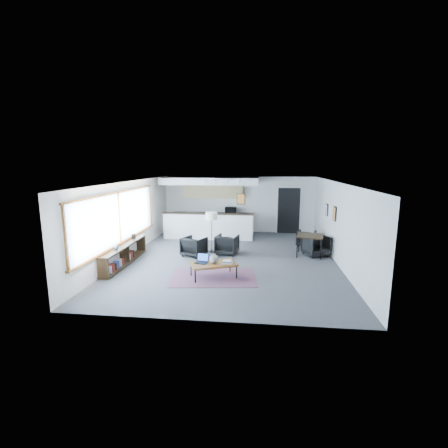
# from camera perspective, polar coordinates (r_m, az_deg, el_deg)

# --- Properties ---
(room) EXTENTS (7.02, 9.02, 2.62)m
(room) POSITION_cam_1_polar(r_m,az_deg,el_deg) (10.84, 1.04, 0.52)
(room) COLOR #4C4C4E
(room) RESTS_ON ground
(window) EXTENTS (0.10, 5.95, 1.66)m
(window) POSITION_cam_1_polar(r_m,az_deg,el_deg) (10.84, -17.98, 0.84)
(window) COLOR #8CBFFF
(window) RESTS_ON room
(console) EXTENTS (0.35, 3.00, 0.80)m
(console) POSITION_cam_1_polar(r_m,az_deg,el_deg) (10.88, -17.17, -5.18)
(console) COLOR black
(console) RESTS_ON floor
(kitchenette) EXTENTS (4.20, 1.96, 2.60)m
(kitchenette) POSITION_cam_1_polar(r_m,az_deg,el_deg) (14.61, -2.26, 3.45)
(kitchenette) COLOR white
(kitchenette) RESTS_ON floor
(doorway) EXTENTS (1.10, 0.12, 2.15)m
(doorway) POSITION_cam_1_polar(r_m,az_deg,el_deg) (15.25, 11.28, 2.41)
(doorway) COLOR black
(doorway) RESTS_ON room
(track_light) EXTENTS (1.60, 0.07, 0.15)m
(track_light) POSITION_cam_1_polar(r_m,az_deg,el_deg) (12.94, -0.63, 7.64)
(track_light) COLOR silver
(track_light) RESTS_ON room
(wall_art_lower) EXTENTS (0.03, 0.38, 0.48)m
(wall_art_lower) POSITION_cam_1_polar(r_m,az_deg,el_deg) (11.41, 18.87, 1.74)
(wall_art_lower) COLOR black
(wall_art_lower) RESTS_ON room
(wall_art_upper) EXTENTS (0.03, 0.34, 0.44)m
(wall_art_upper) POSITION_cam_1_polar(r_m,az_deg,el_deg) (12.68, 17.62, 2.42)
(wall_art_upper) COLOR black
(wall_art_upper) RESTS_ON room
(kilim_rug) EXTENTS (2.57, 1.90, 0.01)m
(kilim_rug) POSITION_cam_1_polar(r_m,az_deg,el_deg) (9.37, -1.86, -9.31)
(kilim_rug) COLOR #5E3549
(kilim_rug) RESTS_ON floor
(coffee_table) EXTENTS (1.45, 1.14, 0.42)m
(coffee_table) POSITION_cam_1_polar(r_m,az_deg,el_deg) (9.25, -1.87, -7.10)
(coffee_table) COLOR brown
(coffee_table) RESTS_ON floor
(laptop) EXTENTS (0.41, 0.36, 0.25)m
(laptop) POSITION_cam_1_polar(r_m,az_deg,el_deg) (9.31, -3.88, -6.32)
(laptop) COLOR black
(laptop) RESTS_ON coffee_table
(ceramic_pot) EXTENTS (0.26, 0.26, 0.26)m
(ceramic_pot) POSITION_cam_1_polar(r_m,az_deg,el_deg) (9.18, -1.81, -6.18)
(ceramic_pot) COLOR gray
(ceramic_pot) RESTS_ON coffee_table
(book_stack) EXTENTS (0.29, 0.23, 0.09)m
(book_stack) POSITION_cam_1_polar(r_m,az_deg,el_deg) (9.22, 0.60, -6.68)
(book_stack) COLOR silver
(book_stack) RESTS_ON coffee_table
(coaster) EXTENTS (0.11, 0.11, 0.01)m
(coaster) POSITION_cam_1_polar(r_m,az_deg,el_deg) (8.99, -1.82, -7.39)
(coaster) COLOR #E5590C
(coaster) RESTS_ON coffee_table
(armchair_left) EXTENTS (0.93, 0.90, 0.74)m
(armchair_left) POSITION_cam_1_polar(r_m,az_deg,el_deg) (11.39, -5.27, -3.79)
(armchair_left) COLOR black
(armchair_left) RESTS_ON floor
(armchair_right) EXTENTS (0.85, 0.82, 0.75)m
(armchair_right) POSITION_cam_1_polar(r_m,az_deg,el_deg) (11.61, 0.54, -3.45)
(armchair_right) COLOR black
(armchair_right) RESTS_ON floor
(floor_lamp) EXTENTS (0.47, 0.47, 1.47)m
(floor_lamp) POSITION_cam_1_polar(r_m,az_deg,el_deg) (11.70, -2.22, 1.18)
(floor_lamp) COLOR black
(floor_lamp) RESTS_ON floor
(dining_table) EXTENTS (1.03, 1.03, 0.74)m
(dining_table) POSITION_cam_1_polar(r_m,az_deg,el_deg) (11.67, 14.87, -2.22)
(dining_table) COLOR black
(dining_table) RESTS_ON floor
(dining_chair_near) EXTENTS (0.84, 0.82, 0.68)m
(dining_chair_near) POSITION_cam_1_polar(r_m,az_deg,el_deg) (11.83, 15.90, -3.78)
(dining_chair_near) COLOR black
(dining_chair_near) RESTS_ON floor
(dining_chair_far) EXTENTS (0.71, 0.68, 0.58)m
(dining_chair_far) POSITION_cam_1_polar(r_m,az_deg,el_deg) (13.07, 14.26, -2.57)
(dining_chair_far) COLOR black
(dining_chair_far) RESTS_ON floor
(microwave) EXTENTS (0.53, 0.30, 0.35)m
(microwave) POSITION_cam_1_polar(r_m,az_deg,el_deg) (14.98, 1.19, 2.59)
(microwave) COLOR black
(microwave) RESTS_ON kitchenette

